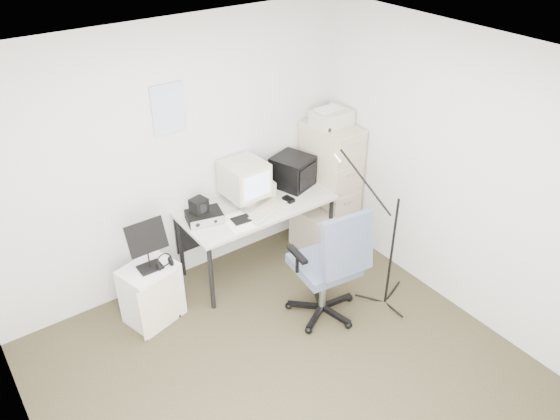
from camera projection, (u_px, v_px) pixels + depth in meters
floor at (293, 384)px, 4.35m from camera, size 3.60×3.60×0.01m
ceiling at (299, 78)px, 3.01m from camera, size 3.60×3.60×0.01m
wall_back at (176, 160)px, 4.92m from camera, size 3.60×0.02×2.50m
wall_left at (16, 383)px, 2.79m from camera, size 0.02×3.60×2.50m
wall_right at (467, 182)px, 4.57m from camera, size 0.02×3.60×2.50m
wall_calendar at (168, 109)px, 4.63m from camera, size 0.30×0.02×0.44m
filing_cabinet at (330, 182)px, 5.80m from camera, size 0.40×0.60×1.30m
printer at (332, 118)px, 5.43m from camera, size 0.39×0.27×0.15m
desk at (257, 235)px, 5.46m from camera, size 1.50×0.70×0.73m
crt_monitor at (244, 182)px, 5.21m from camera, size 0.39×0.41×0.41m
crt_tv at (293, 171)px, 5.50m from camera, size 0.44×0.45×0.31m
desk_speaker at (271, 189)px, 5.36m from camera, size 0.08×0.08×0.15m
keyboard at (266, 211)px, 5.14m from camera, size 0.50×0.32×0.03m
mouse at (289, 199)px, 5.31m from camera, size 0.08×0.12×0.04m
radio_receiver at (204, 216)px, 5.00m from camera, size 0.36×0.30×0.09m
radio_speaker at (199, 206)px, 4.93m from camera, size 0.16×0.16×0.14m
papers at (238, 222)px, 4.98m from camera, size 0.24×0.31×0.02m
pc_tower at (312, 231)px, 5.76m from camera, size 0.26×0.52×0.47m
office_chair at (324, 263)px, 4.75m from camera, size 0.74×0.74×1.14m
side_cart at (151, 293)px, 4.84m from camera, size 0.54×0.47×0.56m
music_stand at (147, 245)px, 4.56m from camera, size 0.37×0.29×0.49m
headphones at (164, 263)px, 4.68m from camera, size 0.19×0.19×0.03m
mic_stand at (394, 237)px, 4.78m from camera, size 0.02×0.02×1.48m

